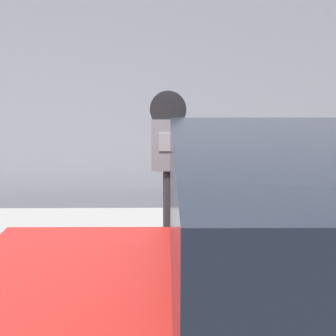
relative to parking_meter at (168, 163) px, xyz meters
name	(u,v)px	position (x,y,z in m)	size (l,w,h in m)	color
sidewalk	(107,260)	(-0.53, 1.16, -1.12)	(24.00, 2.80, 0.14)	#9E9B96
building_facade	(121,10)	(-0.53, 3.16, 1.27)	(24.00, 0.30, 4.92)	gray
parking_meter	(168,163)	(0.00, 0.00, 0.00)	(0.22, 0.12, 1.49)	#2D2D30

